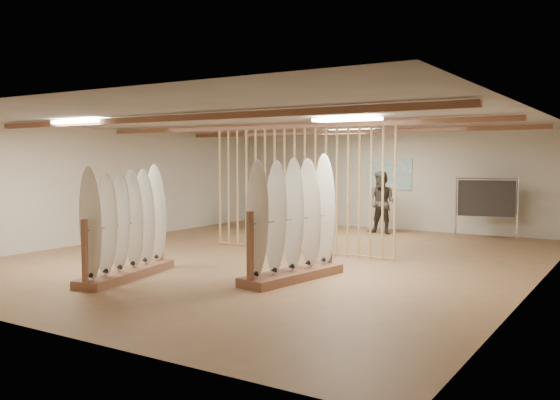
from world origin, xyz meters
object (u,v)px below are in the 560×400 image
Objects in this scene: rack_left at (127,241)px; clothing_rack_a at (295,196)px; shopper_a at (329,204)px; clothing_rack_b at (486,198)px; shopper_b at (382,199)px; rack_right at (293,239)px.

rack_left reaches higher than clothing_rack_a.
rack_left is 7.03m from shopper_a.
rack_left is 7.04m from clothing_rack_a.
clothing_rack_b is 0.82× the size of shopper_b.
clothing_rack_b is at bearing 87.23° from rack_right.
clothing_rack_a is (-0.78, 6.98, 0.38)m from rack_left.
rack_left reaches higher than shopper_a.
rack_right is at bearing -49.66° from clothing_rack_a.
rack_left reaches higher than clothing_rack_b.
rack_left is 2.88m from rack_right.
clothing_rack_a is 1.07m from shopper_a.
rack_right is 1.39× the size of clothing_rack_b.
shopper_a reaches higher than clothing_rack_a.
shopper_b is at bearing 179.86° from clothing_rack_b.
clothing_rack_b is (4.84, 1.53, 0.03)m from clothing_rack_a.
shopper_a is (-3.78, -1.49, -0.20)m from clothing_rack_b.
clothing_rack_a is at bearing -154.78° from shopper_b.
rack_right is at bearing 115.19° from shopper_a.
rack_left is at bearing -98.15° from shopper_b.
rack_right is 6.53m from clothing_rack_a.
rack_right is at bearing -78.41° from shopper_b.
clothing_rack_b is 4.07m from shopper_a.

